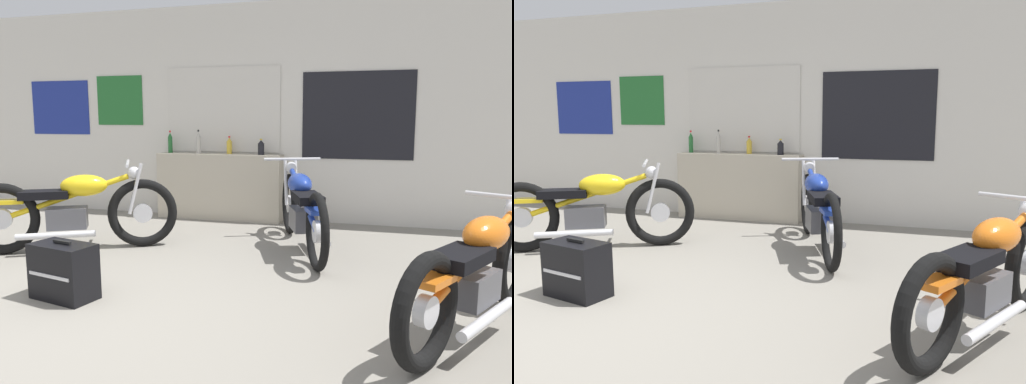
% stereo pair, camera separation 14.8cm
% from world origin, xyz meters
% --- Properties ---
extents(ground_plane, '(24.00, 24.00, 0.00)m').
position_xyz_m(ground_plane, '(0.00, 0.00, 0.00)').
color(ground_plane, gray).
extents(wall_back, '(10.00, 0.07, 2.80)m').
position_xyz_m(wall_back, '(0.00, 3.71, 1.40)').
color(wall_back, silver).
rests_on(wall_back, ground_plane).
extents(sill_counter, '(1.69, 0.28, 0.87)m').
position_xyz_m(sill_counter, '(-0.15, 3.53, 0.44)').
color(sill_counter, '#B7AD99').
rests_on(sill_counter, ground_plane).
extents(bottle_leftmost, '(0.06, 0.06, 0.30)m').
position_xyz_m(bottle_leftmost, '(-0.86, 3.55, 1.00)').
color(bottle_leftmost, '#23662D').
rests_on(bottle_leftmost, sill_counter).
extents(bottle_left_center, '(0.06, 0.06, 0.31)m').
position_xyz_m(bottle_left_center, '(-0.43, 3.48, 1.01)').
color(bottle_left_center, '#B7B2A8').
rests_on(bottle_left_center, sill_counter).
extents(bottle_center, '(0.07, 0.07, 0.23)m').
position_xyz_m(bottle_center, '(-0.02, 3.56, 0.97)').
color(bottle_center, gold).
rests_on(bottle_center, sill_counter).
extents(bottle_right_center, '(0.08, 0.08, 0.21)m').
position_xyz_m(bottle_right_center, '(0.43, 3.50, 0.96)').
color(bottle_right_center, black).
rests_on(bottle_right_center, sill_counter).
extents(motorcycle_yellow, '(1.85, 1.10, 0.90)m').
position_xyz_m(motorcycle_yellow, '(-1.02, 1.61, 0.43)').
color(motorcycle_yellow, black).
rests_on(motorcycle_yellow, ground_plane).
extents(motorcycle_orange, '(1.08, 1.80, 0.82)m').
position_xyz_m(motorcycle_orange, '(2.63, 0.62, 0.40)').
color(motorcycle_orange, black).
rests_on(motorcycle_orange, ground_plane).
extents(motorcycle_blue, '(0.95, 2.02, 0.90)m').
position_xyz_m(motorcycle_blue, '(1.20, 2.29, 0.44)').
color(motorcycle_blue, black).
rests_on(motorcycle_blue, ground_plane).
extents(hard_case_black, '(0.53, 0.36, 0.45)m').
position_xyz_m(hard_case_black, '(-0.25, 0.41, 0.21)').
color(hard_case_black, black).
rests_on(hard_case_black, ground_plane).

